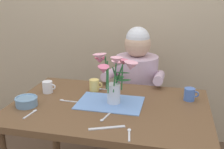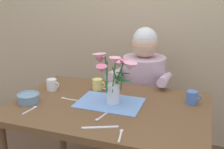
{
  "view_description": "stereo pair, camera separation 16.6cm",
  "coord_description": "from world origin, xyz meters",
  "px_view_note": "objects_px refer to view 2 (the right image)",
  "views": [
    {
      "loc": [
        0.37,
        -1.48,
        1.43
      ],
      "look_at": [
        0.01,
        0.05,
        0.92
      ],
      "focal_mm": 43.73,
      "sensor_mm": 36.0,
      "label": 1
    },
    {
      "loc": [
        0.53,
        -1.44,
        1.43
      ],
      "look_at": [
        0.01,
        0.05,
        0.92
      ],
      "focal_mm": 43.73,
      "sensor_mm": 36.0,
      "label": 2
    }
  ],
  "objects_px": {
    "seated_person": "(143,97)",
    "ceramic_mug": "(192,97)",
    "flower_vase": "(114,75)",
    "ceramic_bowl": "(28,98)",
    "coffee_cup": "(98,85)",
    "dinner_knife": "(100,127)",
    "tea_cup": "(52,85)"
  },
  "relations": [
    {
      "from": "dinner_knife",
      "to": "coffee_cup",
      "type": "bearing_deg",
      "value": 89.88
    },
    {
      "from": "ceramic_bowl",
      "to": "ceramic_mug",
      "type": "relative_size",
      "value": 1.46
    },
    {
      "from": "seated_person",
      "to": "dinner_knife",
      "type": "relative_size",
      "value": 5.97
    },
    {
      "from": "seated_person",
      "to": "ceramic_mug",
      "type": "distance_m",
      "value": 0.63
    },
    {
      "from": "flower_vase",
      "to": "seated_person",
      "type": "bearing_deg",
      "value": 84.98
    },
    {
      "from": "ceramic_mug",
      "to": "tea_cup",
      "type": "distance_m",
      "value": 0.94
    },
    {
      "from": "coffee_cup",
      "to": "tea_cup",
      "type": "height_order",
      "value": "same"
    },
    {
      "from": "seated_person",
      "to": "flower_vase",
      "type": "height_order",
      "value": "seated_person"
    },
    {
      "from": "ceramic_bowl",
      "to": "coffee_cup",
      "type": "height_order",
      "value": "coffee_cup"
    },
    {
      "from": "coffee_cup",
      "to": "tea_cup",
      "type": "relative_size",
      "value": 1.0
    },
    {
      "from": "seated_person",
      "to": "dinner_knife",
      "type": "height_order",
      "value": "seated_person"
    },
    {
      "from": "seated_person",
      "to": "dinner_knife",
      "type": "distance_m",
      "value": 0.92
    },
    {
      "from": "ceramic_bowl",
      "to": "tea_cup",
      "type": "xyz_separation_m",
      "value": [
        0.03,
        0.23,
        0.01
      ]
    },
    {
      "from": "dinner_knife",
      "to": "tea_cup",
      "type": "bearing_deg",
      "value": 119.43
    },
    {
      "from": "dinner_knife",
      "to": "coffee_cup",
      "type": "relative_size",
      "value": 2.04
    },
    {
      "from": "flower_vase",
      "to": "tea_cup",
      "type": "bearing_deg",
      "value": 171.16
    },
    {
      "from": "flower_vase",
      "to": "ceramic_bowl",
      "type": "distance_m",
      "value": 0.56
    },
    {
      "from": "flower_vase",
      "to": "coffee_cup",
      "type": "bearing_deg",
      "value": 134.99
    },
    {
      "from": "ceramic_bowl",
      "to": "ceramic_mug",
      "type": "height_order",
      "value": "ceramic_mug"
    },
    {
      "from": "ceramic_bowl",
      "to": "tea_cup",
      "type": "height_order",
      "value": "tea_cup"
    },
    {
      "from": "ceramic_mug",
      "to": "tea_cup",
      "type": "relative_size",
      "value": 1.0
    },
    {
      "from": "coffee_cup",
      "to": "ceramic_mug",
      "type": "bearing_deg",
      "value": -2.12
    },
    {
      "from": "ceramic_bowl",
      "to": "tea_cup",
      "type": "relative_size",
      "value": 1.46
    },
    {
      "from": "ceramic_bowl",
      "to": "coffee_cup",
      "type": "bearing_deg",
      "value": 45.95
    },
    {
      "from": "seated_person",
      "to": "ceramic_bowl",
      "type": "relative_size",
      "value": 8.35
    },
    {
      "from": "ceramic_bowl",
      "to": "coffee_cup",
      "type": "xyz_separation_m",
      "value": [
        0.33,
        0.34,
        0.01
      ]
    },
    {
      "from": "seated_person",
      "to": "ceramic_bowl",
      "type": "distance_m",
      "value": 0.96
    },
    {
      "from": "coffee_cup",
      "to": "tea_cup",
      "type": "bearing_deg",
      "value": -160.0
    },
    {
      "from": "seated_person",
      "to": "coffee_cup",
      "type": "distance_m",
      "value": 0.52
    },
    {
      "from": "seated_person",
      "to": "tea_cup",
      "type": "height_order",
      "value": "seated_person"
    },
    {
      "from": "ceramic_bowl",
      "to": "seated_person",
      "type": "bearing_deg",
      "value": 52.9
    },
    {
      "from": "dinner_knife",
      "to": "ceramic_mug",
      "type": "xyz_separation_m",
      "value": [
        0.42,
        0.47,
        0.04
      ]
    }
  ]
}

